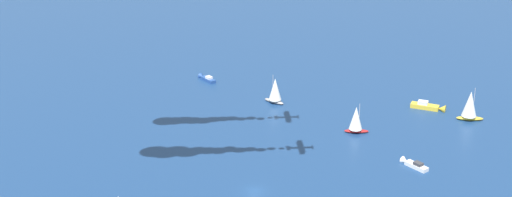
{
  "coord_description": "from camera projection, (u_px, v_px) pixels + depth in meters",
  "views": [
    {
      "loc": [
        131.48,
        49.93,
        78.68
      ],
      "look_at": [
        -0.17,
        0.37,
        22.29
      ],
      "focal_mm": 50.22,
      "sensor_mm": 36.0,
      "label": 1
    }
  ],
  "objects": [
    {
      "name": "motorboat_far_stbd",
      "position": [
        413.0,
        164.0,
        170.71
      ],
      "size": [
        5.39,
        7.26,
        2.13
      ],
      "color": "white",
      "rests_on": "ground_plane"
    },
    {
      "name": "motorboat_far_port",
      "position": [
        206.0,
        78.0,
        225.75
      ],
      "size": [
        5.5,
        7.31,
        2.15
      ],
      "color": "#23478C",
      "rests_on": "ground_plane"
    },
    {
      "name": "ground_plane",
      "position": [
        254.0,
        191.0,
        159.82
      ],
      "size": [
        2000.0,
        2000.0,
        0.0
      ],
      "primitive_type": "plane",
      "color": "navy"
    },
    {
      "name": "sailboat_outer_ring_a",
      "position": [
        470.0,
        105.0,
        195.15
      ],
      "size": [
        4.93,
        7.6,
        9.44
      ],
      "color": "gold",
      "rests_on": "ground_plane"
    },
    {
      "name": "sailboat_ahead",
      "position": [
        356.0,
        119.0,
        187.59
      ],
      "size": [
        4.44,
        6.64,
        8.25
      ],
      "color": "#B21E1E",
      "rests_on": "ground_plane"
    },
    {
      "name": "motorboat_offshore",
      "position": [
        430.0,
        107.0,
        203.59
      ],
      "size": [
        2.91,
        9.83,
        2.83
      ],
      "color": "gold",
      "rests_on": "ground_plane"
    },
    {
      "name": "sailboat_mid_cluster",
      "position": [
        275.0,
        90.0,
        206.79
      ],
      "size": [
        4.57,
        6.86,
        8.53
      ],
      "color": "#9E9993",
      "rests_on": "ground_plane"
    }
  ]
}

